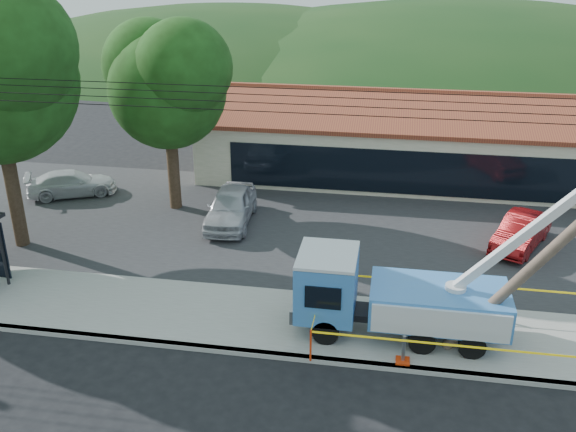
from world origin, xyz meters
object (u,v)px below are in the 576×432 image
(car_silver, at_px, (231,225))
(utility_truck, at_px, (396,293))
(leaning_pole, at_px, (574,229))
(car_white, at_px, (74,197))
(car_red, at_px, (519,249))

(car_silver, bearing_deg, utility_truck, -49.78)
(leaning_pole, bearing_deg, car_silver, 145.63)
(car_white, bearing_deg, car_red, -122.66)
(utility_truck, height_order, car_white, utility_truck)
(car_silver, relative_size, car_white, 1.09)
(utility_truck, bearing_deg, car_white, 148.79)
(leaning_pole, relative_size, car_white, 1.85)
(utility_truck, xyz_separation_m, car_red, (5.04, 7.37, -1.57))
(utility_truck, relative_size, leaning_pole, 1.36)
(car_red, height_order, car_white, car_red)
(utility_truck, bearing_deg, car_silver, 133.68)
(utility_truck, bearing_deg, leaning_pole, -6.72)
(leaning_pole, height_order, car_red, leaning_pole)
(leaning_pole, xyz_separation_m, car_white, (-20.76, 10.27, -4.41))
(utility_truck, xyz_separation_m, car_white, (-16.03, 9.71, -1.57))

